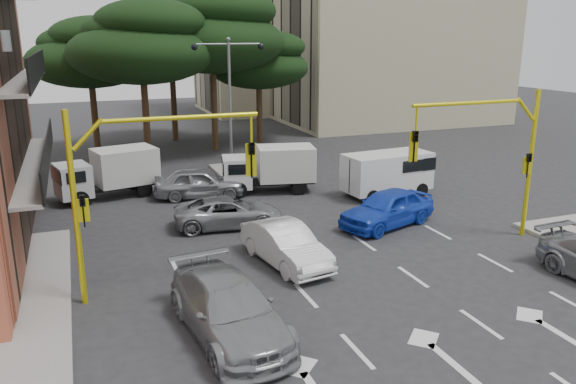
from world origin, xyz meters
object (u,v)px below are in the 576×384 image
van_white (387,174)px  box_truck_a (108,174)px  car_silver_cross_a (228,212)px  car_silver_cross_b (199,183)px  signal_mast_left (135,177)px  car_white_hatch (285,245)px  car_silver_wagon (229,308)px  box_truck_b (269,169)px  car_blue_compact (387,208)px  signal_mast_right (496,146)px  street_lamp_center (229,83)px

van_white → box_truck_a: box_truck_a is taller
car_silver_cross_a → car_silver_cross_b: 4.91m
signal_mast_left → car_white_hatch: 6.06m
car_silver_wagon → box_truck_b: box_truck_b is taller
car_blue_compact → box_truck_a: bearing=-148.2°
car_white_hatch → box_truck_a: 12.53m
signal_mast_right → car_silver_wagon: (-11.72, -3.45, -3.09)m
signal_mast_left → street_lamp_center: (6.80, 14.01, 1.54)m
street_lamp_center → car_white_hatch: size_ratio=1.75×
car_white_hatch → van_white: van_white is taller
car_silver_wagon → signal_mast_right: bearing=10.5°
car_blue_compact → box_truck_b: size_ratio=0.96×
car_silver_cross_a → van_white: 9.15m
signal_mast_left → box_truck_b: bearing=52.5°
signal_mast_left → van_white: bearing=28.9°
car_white_hatch → signal_mast_right: bearing=-13.9°
car_silver_cross_b → van_white: van_white is taller
signal_mast_right → car_white_hatch: size_ratio=1.35×
signal_mast_left → car_silver_cross_a: 7.65m
car_blue_compact → box_truck_b: box_truck_b is taller
car_silver_wagon → box_truck_a: box_truck_a is taller
car_blue_compact → box_truck_a: 14.15m
signal_mast_right → signal_mast_left: 13.61m
signal_mast_left → car_silver_cross_b: 11.55m
car_blue_compact → box_truck_a: (-10.95, 8.95, 0.43)m
car_blue_compact → car_silver_cross_a: bearing=-129.2°
signal_mast_right → van_white: signal_mast_right is taller
signal_mast_right → box_truck_a: bearing=139.0°
signal_mast_right → street_lamp_center: street_lamp_center is taller
car_silver_wagon → car_white_hatch: bearing=46.0°
signal_mast_left → car_blue_compact: size_ratio=1.28×
street_lamp_center → box_truck_a: street_lamp_center is taller
car_silver_cross_b → car_white_hatch: bearing=-163.3°
car_silver_cross_a → van_white: van_white is taller
car_white_hatch → car_silver_wagon: bearing=-137.4°
box_truck_b → street_lamp_center: bearing=26.8°
street_lamp_center → car_silver_cross_b: bearing=-126.6°
signal_mast_right → street_lamp_center: (-6.80, 14.01, 1.54)m
car_blue_compact → street_lamp_center: bearing=-179.1°
car_silver_cross_b → box_truck_b: bearing=-82.1°
car_white_hatch → van_white: size_ratio=0.98×
signal_mast_left → car_silver_cross_b: signal_mast_left is taller
box_truck_b → car_silver_cross_b: bearing=99.6°
box_truck_b → car_silver_wagon: bearing=168.8°
street_lamp_center → car_blue_compact: (3.94, -10.95, -4.63)m
box_truck_a → street_lamp_center: bearing=-87.7°
car_silver_wagon → box_truck_a: 15.60m
car_silver_cross_b → box_truck_b: (3.72, -0.17, 0.43)m
signal_mast_right → box_truck_a: (-13.82, 12.01, -2.65)m
car_white_hatch → car_silver_cross_a: bearing=90.8°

